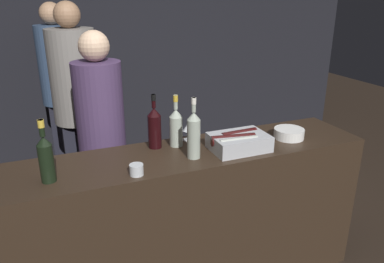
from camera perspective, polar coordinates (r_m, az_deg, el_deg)
The scene contains 13 objects.
wall_back_chalkboard at distance 4.51m, azimuth -12.09°, elevation 13.49°, with size 6.40×0.06×2.80m.
bar_counter at distance 2.55m, azimuth 0.22°, elevation -13.24°, with size 2.26×0.51×0.99m.
ice_bin_with_bottles at distance 2.33m, azimuth 7.08°, elevation -1.49°, with size 0.36×0.25×0.11m.
bowl_white at distance 2.59m, azimuth 14.56°, elevation -0.23°, with size 0.20×0.20×0.06m.
wine_glass at distance 2.45m, azimuth -0.46°, elevation 0.67°, with size 0.08×0.08×0.13m.
candle_votive at distance 2.03m, azimuth -8.46°, elevation -5.77°, with size 0.08×0.08×0.06m.
white_wine_bottle at distance 2.17m, azimuth 0.26°, elevation -0.34°, with size 0.08×0.08×0.37m.
red_wine_bottle_black_foil at distance 2.33m, azimuth -5.74°, elevation 0.74°, with size 0.08×0.08×0.34m.
rose_wine_bottle at distance 2.35m, azimuth -2.46°, elevation 0.81°, with size 0.08×0.08×0.33m.
champagne_bottle at distance 2.04m, azimuth -21.39°, elevation -3.64°, with size 0.08×0.08×0.34m.
person_in_hoodie at distance 3.34m, azimuth -17.17°, elevation 4.31°, with size 0.39×0.39×1.85m.
person_blond_tee at distance 4.02m, azimuth -19.51°, elevation 6.56°, with size 0.36×0.36×1.83m.
person_grey_polo at distance 2.80m, azimuth -13.59°, elevation -0.45°, with size 0.34×0.34×1.68m.
Camera 1 is at (-0.82, -1.71, 1.91)m, focal length 35.00 mm.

